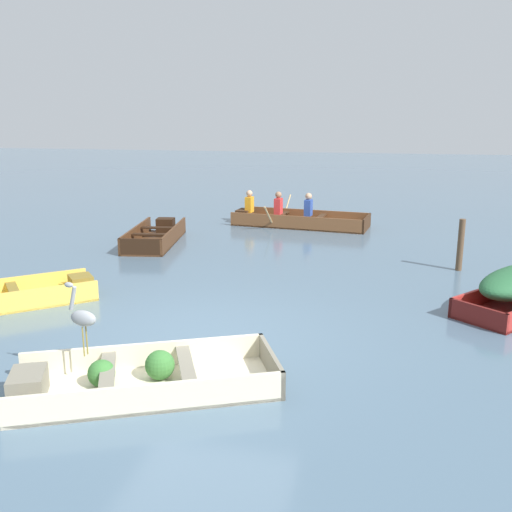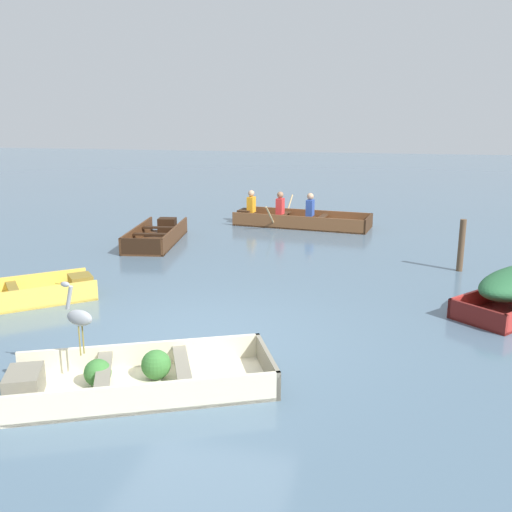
% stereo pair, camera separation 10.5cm
% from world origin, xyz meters
% --- Properties ---
extents(ground_plane, '(80.00, 80.00, 0.00)m').
position_xyz_m(ground_plane, '(0.00, 0.00, 0.00)').
color(ground_plane, slate).
extents(dinghy_cream_foreground, '(3.11, 2.25, 0.38)m').
position_xyz_m(dinghy_cream_foreground, '(-0.25, -1.63, 0.13)').
color(dinghy_cream_foreground, beige).
rests_on(dinghy_cream_foreground, ground).
extents(skiff_dark_varnish_mid_moored, '(1.38, 2.83, 0.39)m').
position_xyz_m(skiff_dark_varnish_mid_moored, '(-2.97, 5.62, 0.14)').
color(skiff_dark_varnish_mid_moored, '#4C2D19').
rests_on(skiff_dark_varnish_mid_moored, ground).
extents(rowboat_wooden_brown_with_crew, '(3.81, 2.42, 0.93)m').
position_xyz_m(rowboat_wooden_brown_with_crew, '(-0.09, 8.43, 0.20)').
color(rowboat_wooden_brown_with_crew, brown).
rests_on(rowboat_wooden_brown_with_crew, ground).
extents(heron_on_dinghy, '(0.46, 0.18, 0.84)m').
position_xyz_m(heron_on_dinghy, '(-0.83, -1.67, 0.85)').
color(heron_on_dinghy, olive).
rests_on(heron_on_dinghy, dinghy_cream_foreground).
extents(mooring_post, '(0.12, 0.12, 1.03)m').
position_xyz_m(mooring_post, '(3.89, 4.48, 0.52)').
color(mooring_post, brown).
rests_on(mooring_post, ground).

